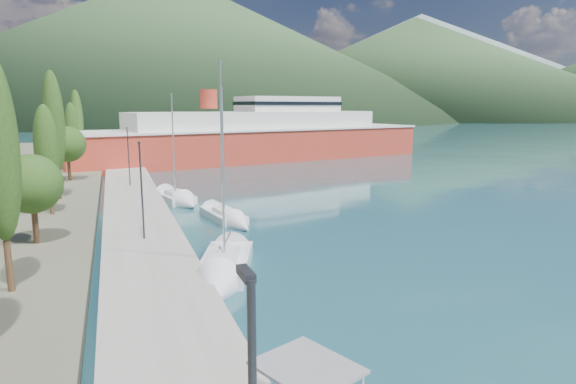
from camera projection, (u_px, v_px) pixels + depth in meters
name	position (u px, v px, depth m)	size (l,w,h in m)	color
ground	(153.00, 140.00, 129.78)	(1400.00, 1400.00, 0.00)	#1E4A55
quay	(136.00, 211.00, 39.78)	(5.00, 88.00, 0.80)	gray
hills_far	(228.00, 53.00, 624.09)	(1480.00, 900.00, 180.00)	slate
hills_near	(249.00, 56.00, 387.73)	(1010.00, 520.00, 115.00)	#2F4A2A
tree_row	(55.00, 142.00, 42.03)	(4.00, 63.11, 11.40)	#47301E
lamp_posts	(143.00, 190.00, 28.68)	(0.15, 47.28, 6.06)	#2D2D33
sailboat_near	(220.00, 278.00, 24.62)	(5.36, 8.92, 12.31)	silver
sailboat_mid	(232.00, 220.00, 37.18)	(3.23, 8.06, 11.29)	silver
sailboat_far	(182.00, 201.00, 44.63)	(4.14, 7.91, 11.11)	silver
ferry	(258.00, 138.00, 81.19)	(62.74, 25.15, 12.19)	#B73625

